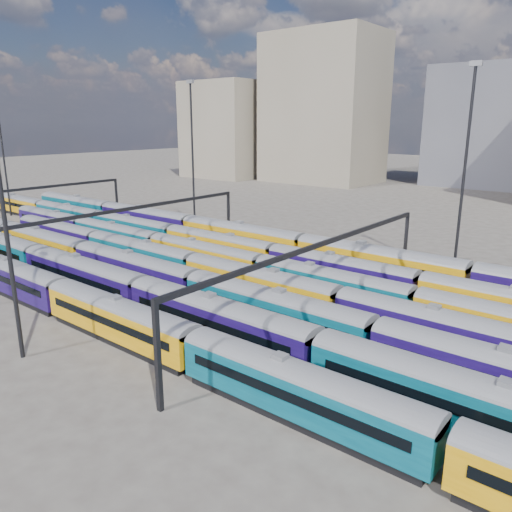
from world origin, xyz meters
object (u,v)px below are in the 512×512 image
Objects in this scene: rake_1 at (142,291)px; mast_2 at (0,188)px; rake_0 at (195,345)px; rake_2 at (273,306)px.

mast_2 reaches higher than rake_1.
rake_0 is 0.93× the size of rake_1.
rake_0 is 4.43× the size of mast_2.
rake_0 is 10.00m from rake_2.
rake_2 is at bearing 21.81° from rake_1.
rake_1 reaches higher than rake_0.
rake_1 is at bearing 87.11° from mast_2.
mast_2 reaches higher than rake_0.
rake_2 is at bearing 90.92° from rake_0.
rake_2 is (12.50, 5.00, -0.04)m from rake_1.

